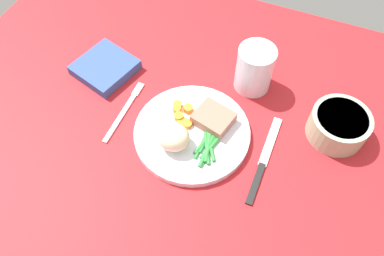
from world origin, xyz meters
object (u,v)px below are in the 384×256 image
at_px(fork, 124,112).
at_px(water_glass, 254,71).
at_px(dinner_plate, 192,133).
at_px(meat_portion, 214,118).
at_px(napkin, 105,67).
at_px(knife, 263,161).
at_px(salad_bowl, 339,124).

relative_size(fork, water_glass, 1.60).
bearing_deg(dinner_plate, meat_portion, 49.40).
bearing_deg(water_glass, dinner_plate, -112.27).
height_order(dinner_plate, meat_portion, meat_portion).
bearing_deg(napkin, dinner_plate, -18.79).
relative_size(fork, knife, 0.81).
height_order(dinner_plate, napkin, napkin).
distance_m(fork, knife, 0.31).
bearing_deg(water_glass, meat_portion, -106.14).
bearing_deg(salad_bowl, water_glass, 163.26).
bearing_deg(salad_bowl, knife, -134.06).
bearing_deg(salad_bowl, meat_portion, -161.50).
relative_size(dinner_plate, napkin, 1.97).
bearing_deg(fork, knife, 3.87).
bearing_deg(fork, dinner_plate, 4.87).
distance_m(meat_portion, napkin, 0.29).
bearing_deg(knife, dinner_plate, 176.78).
xyz_separation_m(dinner_plate, knife, (0.15, -0.00, -0.01)).
distance_m(meat_portion, fork, 0.19).
height_order(knife, water_glass, water_glass).
distance_m(dinner_plate, salad_bowl, 0.29).
relative_size(knife, napkin, 1.72).
height_order(meat_portion, water_glass, water_glass).
relative_size(knife, water_glass, 1.97).
distance_m(water_glass, salad_bowl, 0.20).
bearing_deg(salad_bowl, napkin, -176.58).
height_order(meat_portion, knife, meat_portion).
xyz_separation_m(fork, salad_bowl, (0.42, 0.12, 0.03)).
height_order(dinner_plate, fork, dinner_plate).
bearing_deg(meat_portion, dinner_plate, -130.60).
xyz_separation_m(dinner_plate, meat_portion, (0.03, 0.04, 0.02)).
distance_m(fork, napkin, 0.13).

